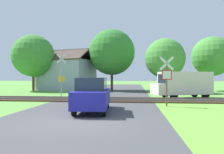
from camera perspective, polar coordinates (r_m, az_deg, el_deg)
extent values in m
plane|color=#5B933D|center=(9.20, -8.99, -11.40)|extent=(160.00, 160.00, 0.00)
cube|color=#424244|center=(11.12, -6.29, -9.38)|extent=(7.42, 80.00, 0.01)
cube|color=#422D1E|center=(16.77, -2.06, -6.00)|extent=(60.00, 2.60, 0.10)
cube|color=slate|center=(17.47, -1.74, -5.39)|extent=(60.00, 0.08, 0.12)
cube|color=slate|center=(16.06, -2.42, -5.88)|extent=(60.00, 0.08, 0.12)
cylinder|color=brown|center=(13.85, 14.07, -1.71)|extent=(0.10, 0.10, 2.79)
cube|color=red|center=(13.78, 14.10, 0.55)|extent=(0.60, 0.05, 0.60)
cube|color=white|center=(13.75, 14.11, 0.55)|extent=(0.49, 0.03, 0.49)
cube|color=white|center=(13.80, 14.10, 3.45)|extent=(0.88, 0.05, 0.88)
cube|color=white|center=(13.80, 14.10, 3.45)|extent=(0.88, 0.05, 0.88)
cylinder|color=#9E9EA5|center=(20.11, -13.14, 0.17)|extent=(0.09, 0.09, 3.71)
cube|color=white|center=(20.23, -13.10, 4.72)|extent=(0.88, 0.10, 0.88)
cube|color=white|center=(20.23, -13.10, 4.72)|extent=(0.88, 0.10, 0.88)
cylinder|color=yellow|center=(20.17, -13.09, -0.47)|extent=(0.64, 0.08, 0.64)
cube|color=#99A3B7|center=(30.44, -11.69, 0.48)|extent=(7.71, 6.51, 4.05)
cube|color=#473833|center=(29.59, -13.00, 5.75)|extent=(7.44, 4.58, 1.65)
cube|color=#473833|center=(31.59, -10.46, 5.39)|extent=(7.44, 4.58, 1.65)
cube|color=brown|center=(29.60, -8.75, 5.50)|extent=(0.62, 0.62, 1.10)
cylinder|color=#513823|center=(29.93, -19.84, -1.02)|extent=(0.33, 0.33, 2.48)
sphere|color=#3D8433|center=(30.05, -19.85, 5.23)|extent=(5.42, 5.42, 5.42)
cylinder|color=#513823|center=(30.25, 24.64, -0.99)|extent=(0.32, 0.32, 2.51)
sphere|color=#478E38|center=(30.35, 24.64, 4.91)|extent=(4.98, 4.98, 4.98)
cylinder|color=#513823|center=(28.75, -0.03, -0.77)|extent=(0.33, 0.33, 2.78)
sphere|color=#337A2D|center=(28.93, -0.03, 6.49)|extent=(6.04, 6.04, 6.04)
cylinder|color=#513823|center=(26.12, 13.66, -1.48)|extent=(0.47, 0.47, 2.22)
sphere|color=#478E38|center=(26.20, 13.66, 4.77)|extent=(4.64, 4.64, 4.64)
cube|color=silver|center=(19.62, 18.49, -1.48)|extent=(4.58, 3.11, 1.90)
cube|color=silver|center=(18.51, 11.94, -3.12)|extent=(1.23, 1.93, 0.90)
cube|color=#19232D|center=(18.64, 12.98, -0.54)|extent=(0.54, 1.55, 0.85)
cube|color=navy|center=(20.46, 17.12, -2.35)|extent=(3.60, 1.18, 0.16)
cylinder|color=black|center=(19.68, 13.73, -4.25)|extent=(0.70, 0.38, 0.68)
cylinder|color=black|center=(18.29, 15.87, -4.58)|extent=(0.70, 0.38, 0.68)
cylinder|color=black|center=(21.08, 20.75, -3.96)|extent=(0.70, 0.38, 0.68)
cylinder|color=black|center=(19.79, 23.21, -4.23)|extent=(0.70, 0.38, 0.68)
cube|color=navy|center=(11.59, -5.06, -5.41)|extent=(1.90, 4.10, 0.84)
cube|color=#19232D|center=(11.34, -5.19, -1.79)|extent=(1.54, 2.29, 0.64)
cylinder|color=black|center=(12.92, -1.19, -6.72)|extent=(0.22, 0.61, 0.60)
cylinder|color=black|center=(13.07, -7.37, -6.63)|extent=(0.22, 0.61, 0.60)
cylinder|color=black|center=(10.23, -2.09, -8.53)|extent=(0.22, 0.61, 0.60)
cylinder|color=black|center=(10.43, -9.87, -8.36)|extent=(0.22, 0.61, 0.60)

